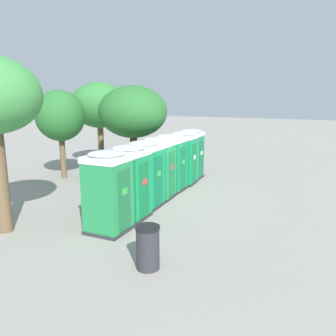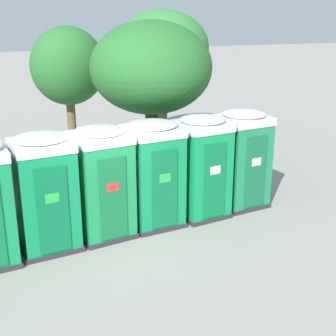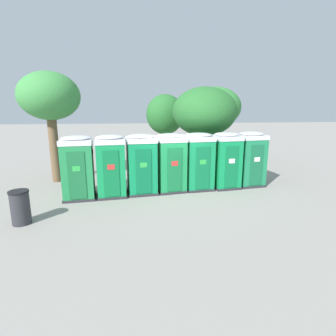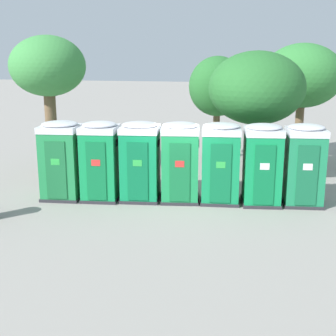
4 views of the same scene
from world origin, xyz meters
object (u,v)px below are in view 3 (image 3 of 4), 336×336
at_px(portapotty_3, 171,162).
at_px(portapotty_0, 78,167).
at_px(portapotty_6, 250,159).
at_px(trash_can, 20,207).
at_px(street_tree_3, 204,112).
at_px(portapotty_1, 111,166).
at_px(portapotty_5, 225,160).
at_px(portapotty_4, 198,161).
at_px(street_tree_0, 50,98).
at_px(street_tree_2, 165,115).
at_px(street_tree_1, 216,108).
at_px(portapotty_2, 142,164).

bearing_deg(portapotty_3, portapotty_0, -172.88).
xyz_separation_m(portapotty_6, trash_can, (-8.99, -3.16, -0.74)).
distance_m(portapotty_6, street_tree_3, 3.61).
xyz_separation_m(portapotty_1, portapotty_5, (5.09, 0.53, -0.00)).
distance_m(portapotty_4, street_tree_0, 7.59).
bearing_deg(street_tree_3, street_tree_2, 117.38).
distance_m(portapotty_0, portapotty_5, 6.40).
bearing_deg(street_tree_3, portapotty_0, -151.30).
distance_m(portapotty_0, street_tree_1, 10.88).
distance_m(portapotty_0, portapotty_6, 7.68).
bearing_deg(portapotty_4, street_tree_1, 66.48).
xyz_separation_m(portapotty_4, portapotty_6, (2.55, 0.26, 0.00)).
xyz_separation_m(portapotty_2, street_tree_0, (-4.16, 2.48, 2.79)).
bearing_deg(portapotty_0, portapotty_2, 7.52).
bearing_deg(portapotty_6, portapotty_3, -174.39).
distance_m(portapotty_5, street_tree_3, 3.42).
relative_size(portapotty_4, portapotty_5, 1.00).
relative_size(street_tree_1, street_tree_2, 1.12).
relative_size(portapotty_4, portapotty_6, 1.00).
bearing_deg(street_tree_1, street_tree_0, -155.89).
bearing_deg(trash_can, street_tree_0, 92.87).
xyz_separation_m(portapotty_4, street_tree_3, (0.98, 2.72, 2.12)).
relative_size(portapotty_1, portapotty_6, 1.00).
bearing_deg(street_tree_2, trash_can, -122.74).
height_order(portapotty_0, portapotty_5, same).
bearing_deg(portapotty_5, trash_can, -159.01).
bearing_deg(street_tree_1, portapotty_4, -113.52).
height_order(portapotty_2, street_tree_0, street_tree_0).
xyz_separation_m(portapotty_0, street_tree_3, (6.07, 3.32, 2.12)).
height_order(portapotty_4, street_tree_1, street_tree_1).
xyz_separation_m(portapotty_1, trash_can, (-2.63, -2.44, -0.74)).
xyz_separation_m(street_tree_1, street_tree_2, (-3.54, -0.48, -0.46)).
distance_m(portapotty_1, street_tree_3, 6.13).
distance_m(portapotty_2, trash_can, 4.77).
bearing_deg(portapotty_2, portapotty_6, 5.79).
xyz_separation_m(portapotty_2, portapotty_5, (3.83, 0.32, 0.00)).
height_order(portapotty_6, street_tree_2, street_tree_2).
distance_m(portapotty_0, trash_can, 2.78).
distance_m(portapotty_4, trash_can, 7.11).
bearing_deg(street_tree_1, portapotty_3, -121.81).
distance_m(street_tree_2, street_tree_3, 3.70).
bearing_deg(portapotty_5, portapotty_4, -177.33).
height_order(portapotty_1, street_tree_0, street_tree_0).
xyz_separation_m(portapotty_4, portapotty_5, (1.28, 0.06, 0.00)).
height_order(portapotty_0, trash_can, portapotty_0).
height_order(street_tree_0, street_tree_3, street_tree_0).
xyz_separation_m(portapotty_4, street_tree_2, (-0.72, 6.00, 1.92)).
height_order(portapotty_1, portapotty_6, same).
bearing_deg(portapotty_4, portapotty_3, -174.60).
bearing_deg(street_tree_0, portapotty_6, -11.98).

